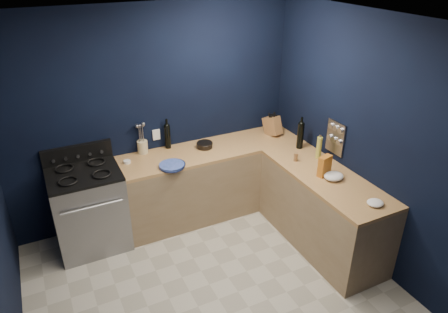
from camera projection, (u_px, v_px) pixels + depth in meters
floor at (219, 300)px, 4.05m from camera, size 3.50×3.50×0.02m
ceiling at (216, 26)px, 2.85m from camera, size 3.50×3.50×0.02m
wall_back at (154, 117)px, 4.86m from camera, size 3.50×0.02×2.60m
wall_right at (375, 147)px, 4.14m from camera, size 0.02×3.50×2.60m
cab_back at (213, 181)px, 5.23m from camera, size 2.30×0.63×0.86m
top_back at (212, 150)px, 5.03m from camera, size 2.30×0.63×0.04m
cab_right at (322, 211)px, 4.64m from camera, size 0.63×1.67×0.86m
top_right at (326, 177)px, 4.44m from camera, size 0.63×1.67×0.04m
gas_range at (90, 210)px, 4.61m from camera, size 0.76×0.66×0.92m
oven_door at (95, 226)px, 4.36m from camera, size 0.59×0.02×0.42m
cooktop at (83, 174)px, 4.39m from camera, size 0.76×0.66×0.03m
backguard at (77, 153)px, 4.58m from camera, size 0.76×0.06×0.20m
spice_panel at (336, 138)px, 4.63m from camera, size 0.02×0.28×0.38m
wall_outlet at (156, 135)px, 4.94m from camera, size 0.09×0.02×0.13m
plate_stack at (172, 166)px, 4.59m from camera, size 0.36×0.36×0.04m
ramekin at (127, 162)px, 4.67m from camera, size 0.08×0.08×0.03m
utensil_crock at (143, 147)px, 4.88m from camera, size 0.14×0.14×0.16m
wine_bottle_back at (168, 137)px, 4.97m from camera, size 0.09×0.09×0.30m
lemon_basket at (205, 145)px, 5.02m from camera, size 0.23×0.23×0.07m
knife_block at (272, 126)px, 5.34m from camera, size 0.19×0.30×0.29m
wine_bottle_right at (300, 136)px, 4.96m from camera, size 0.08×0.08×0.32m
oil_bottle at (319, 148)px, 4.73m from camera, size 0.08×0.08×0.27m
spice_jar_near at (296, 157)px, 4.70m from camera, size 0.05×0.05×0.10m
spice_jar_far at (323, 163)px, 4.58m from camera, size 0.05×0.05×0.09m
crouton_bag at (325, 166)px, 4.38m from camera, size 0.17×0.11×0.23m
towel_front at (334, 176)px, 4.34m from camera, size 0.23×0.21×0.08m
towel_end at (375, 203)px, 3.91m from camera, size 0.19×0.17×0.05m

